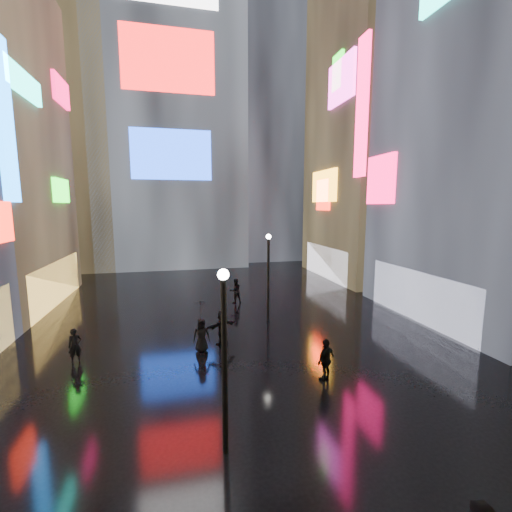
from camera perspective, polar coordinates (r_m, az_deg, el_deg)
name	(u,v)px	position (r m, az deg, el deg)	size (l,w,h in m)	color
ground	(226,319)	(21.30, -5.00, -10.34)	(140.00, 140.00, 0.00)	black
building_right_mid	(509,61)	(26.63, 36.55, 24.67)	(10.28, 13.70, 30.00)	black
building_right_far	(378,129)	(36.11, 19.63, 19.30)	(10.28, 12.00, 28.00)	black
tower_main	(169,84)	(46.20, -14.24, 25.97)	(16.00, 14.20, 42.00)	black
tower_flank_right	(264,129)	(48.57, 1.27, 20.42)	(12.00, 12.00, 34.00)	black
tower_flank_left	(67,148)	(43.90, -28.94, 15.42)	(10.00, 10.00, 26.00)	black
lamp_near	(224,352)	(9.51, -5.30, -15.64)	(0.30, 0.30, 5.20)	black
lamp_far	(268,272)	(20.13, 2.07, -2.74)	(0.30, 0.30, 5.20)	black
pedestrian_3	(326,360)	(14.25, 11.57, -16.55)	(0.99, 0.41, 1.70)	black
pedestrian_4	(201,335)	(16.64, -9.07, -12.92)	(0.78, 0.51, 1.60)	black
pedestrian_5	(222,327)	(17.35, -5.62, -11.75)	(1.59, 0.51, 1.72)	black
pedestrian_6	(75,346)	(17.33, -27.92, -13.08)	(0.55, 0.36, 1.52)	black
pedestrian_7	(235,291)	(24.36, -3.45, -5.80)	(0.84, 0.66, 1.74)	black
umbrella_2	(201,310)	(16.24, -9.17, -8.87)	(0.93, 0.95, 0.86)	black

